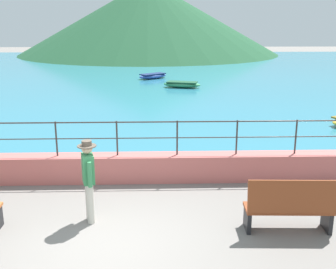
% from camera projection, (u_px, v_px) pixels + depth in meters
% --- Properties ---
extents(ground_plane, '(120.00, 120.00, 0.00)m').
position_uv_depth(ground_plane, '(104.00, 244.00, 7.75)').
color(ground_plane, slate).
extents(promenade_wall, '(20.00, 0.56, 0.70)m').
position_uv_depth(promenade_wall, '(118.00, 168.00, 10.74)').
color(promenade_wall, '#BC605B').
rests_on(promenade_wall, ground).
extents(railing, '(18.44, 0.04, 0.90)m').
position_uv_depth(railing, '(117.00, 132.00, 10.49)').
color(railing, '#383330').
rests_on(railing, promenade_wall).
extents(lake_water, '(64.00, 44.32, 0.06)m').
position_uv_depth(lake_water, '(142.00, 73.00, 32.64)').
color(lake_water, teal).
rests_on(lake_water, ground).
extents(hill_main, '(31.72, 31.72, 8.70)m').
position_uv_depth(hill_main, '(149.00, 18.00, 50.79)').
color(hill_main, '#1E4C2D').
rests_on(hill_main, ground).
extents(hill_secondary, '(19.66, 19.66, 4.50)m').
position_uv_depth(hill_secondary, '(181.00, 36.00, 50.19)').
color(hill_secondary, '#33663D').
rests_on(hill_secondary, ground).
extents(bench_far, '(1.72, 0.63, 1.13)m').
position_uv_depth(bench_far, '(290.00, 206.00, 8.06)').
color(bench_far, brown).
rests_on(bench_far, ground).
extents(person_walking, '(0.38, 0.55, 1.75)m').
position_uv_depth(person_walking, '(88.00, 177.00, 8.39)').
color(person_walking, beige).
rests_on(person_walking, ground).
extents(boat_1, '(2.36, 2.14, 0.36)m').
position_uv_depth(boat_1, '(153.00, 76.00, 29.32)').
color(boat_1, '#2D4C9E').
rests_on(boat_1, lake_water).
extents(boat_2, '(2.46, 1.48, 0.36)m').
position_uv_depth(boat_2, '(182.00, 84.00, 25.43)').
color(boat_2, '#338C59').
rests_on(boat_2, lake_water).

